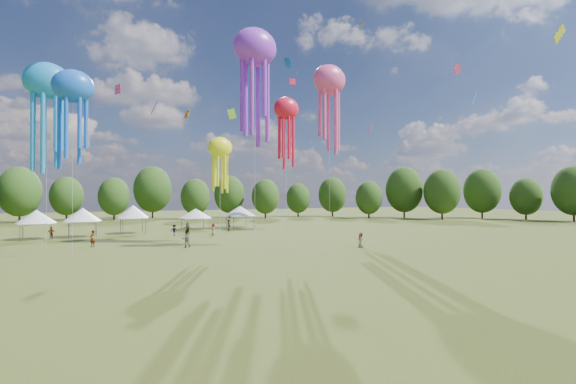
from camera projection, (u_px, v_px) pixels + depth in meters
name	position (u px, v px, depth m)	size (l,w,h in m)	color
ground	(474.00, 349.00, 15.08)	(300.00, 300.00, 0.00)	#384416
spectator_near	(186.00, 239.00, 45.01)	(0.91, 0.71, 1.87)	gray
spectators_far	(194.00, 230.00, 57.16)	(31.65, 27.51, 1.90)	gray
festival_tents	(154.00, 213.00, 63.51)	(36.15, 11.48, 4.33)	#47474C
show_kites	(239.00, 95.00, 54.20)	(46.45, 19.30, 27.93)	blue
small_kites	(196.00, 26.00, 53.09)	(70.52, 60.64, 45.00)	blue
treeline	(136.00, 191.00, 68.59)	(201.57, 95.24, 13.43)	#38281C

